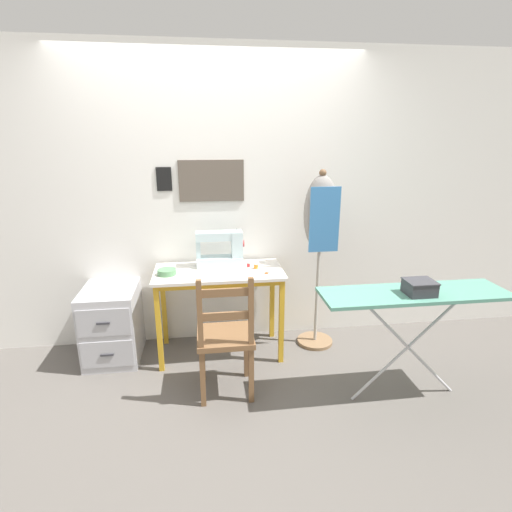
% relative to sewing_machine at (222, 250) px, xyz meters
% --- Properties ---
extents(ground_plane, '(14.00, 14.00, 0.00)m').
position_rel_sewing_machine_xyz_m(ground_plane, '(-0.04, -0.38, -0.90)').
color(ground_plane, '#5B5651').
extents(wall_back, '(10.00, 0.07, 2.55)m').
position_rel_sewing_machine_xyz_m(wall_back, '(-0.04, 0.21, 0.37)').
color(wall_back, silver).
rests_on(wall_back, ground_plane).
extents(sewing_table, '(1.06, 0.53, 0.76)m').
position_rel_sewing_machine_xyz_m(sewing_table, '(-0.04, -0.13, -0.24)').
color(sewing_table, silver).
rests_on(sewing_table, ground_plane).
extents(sewing_machine, '(0.41, 0.16, 0.32)m').
position_rel_sewing_machine_xyz_m(sewing_machine, '(0.00, 0.00, 0.00)').
color(sewing_machine, silver).
rests_on(sewing_machine, sewing_table).
extents(fabric_bowl, '(0.15, 0.15, 0.05)m').
position_rel_sewing_machine_xyz_m(fabric_bowl, '(-0.46, -0.17, -0.12)').
color(fabric_bowl, '#56895B').
rests_on(fabric_bowl, sewing_table).
extents(scissors, '(0.15, 0.07, 0.01)m').
position_rel_sewing_machine_xyz_m(scissors, '(0.38, -0.24, -0.14)').
color(scissors, silver).
rests_on(scissors, sewing_table).
extents(thread_spool_near_machine, '(0.03, 0.03, 0.04)m').
position_rel_sewing_machine_xyz_m(thread_spool_near_machine, '(0.21, -0.07, -0.12)').
color(thread_spool_near_machine, red).
rests_on(thread_spool_near_machine, sewing_table).
extents(thread_spool_mid_table, '(0.04, 0.04, 0.04)m').
position_rel_sewing_machine_xyz_m(thread_spool_mid_table, '(0.27, -0.12, -0.12)').
color(thread_spool_mid_table, orange).
rests_on(thread_spool_mid_table, sewing_table).
extents(wooden_chair, '(0.40, 0.38, 0.95)m').
position_rel_sewing_machine_xyz_m(wooden_chair, '(-0.03, -0.70, -0.45)').
color(wooden_chair, brown).
rests_on(wooden_chair, ground_plane).
extents(filing_cabinet, '(0.44, 0.55, 0.63)m').
position_rel_sewing_machine_xyz_m(filing_cabinet, '(-0.94, -0.08, -0.59)').
color(filing_cabinet, '#B7B7BC').
rests_on(filing_cabinet, ground_plane).
extents(dress_form, '(0.32, 0.32, 1.57)m').
position_rel_sewing_machine_xyz_m(dress_form, '(0.83, -0.07, 0.21)').
color(dress_form, '#846647').
rests_on(dress_form, ground_plane).
extents(ironing_board, '(1.29, 0.36, 0.82)m').
position_rel_sewing_machine_xyz_m(ironing_board, '(1.25, -0.91, -0.12)').
color(ironing_board, '#518E7A').
rests_on(ironing_board, ground_plane).
extents(storage_box, '(0.19, 0.17, 0.10)m').
position_rel_sewing_machine_xyz_m(storage_box, '(1.26, -0.95, -0.03)').
color(storage_box, '#333338').
rests_on(storage_box, ironing_board).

